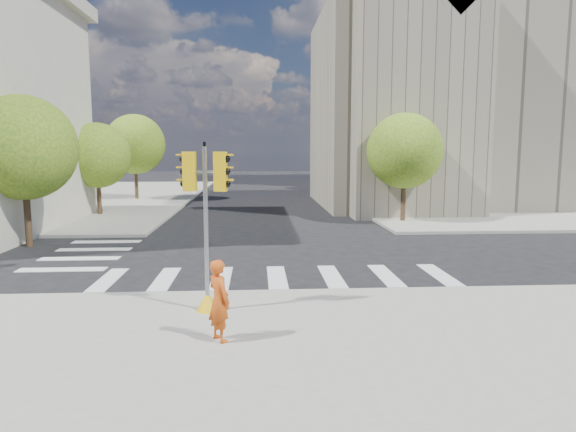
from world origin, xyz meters
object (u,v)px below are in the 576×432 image
Objects in this scene: lamp_far at (353,144)px; traffic_signal at (206,241)px; photographer at (219,300)px; lamp_near at (395,142)px.

lamp_far is 1.94× the size of traffic_signal.
photographer is at bearing -68.67° from traffic_signal.
photographer is at bearing -113.56° from lamp_near.
lamp_far reaches higher than photographer.
lamp_far is at bearing 82.68° from traffic_signal.
traffic_signal is 2.40× the size of photographer.
lamp_near reaches higher than photographer.
lamp_near is at bearing 72.40° from traffic_signal.
lamp_near is 24.12m from photographer.
lamp_near reaches higher than traffic_signal.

